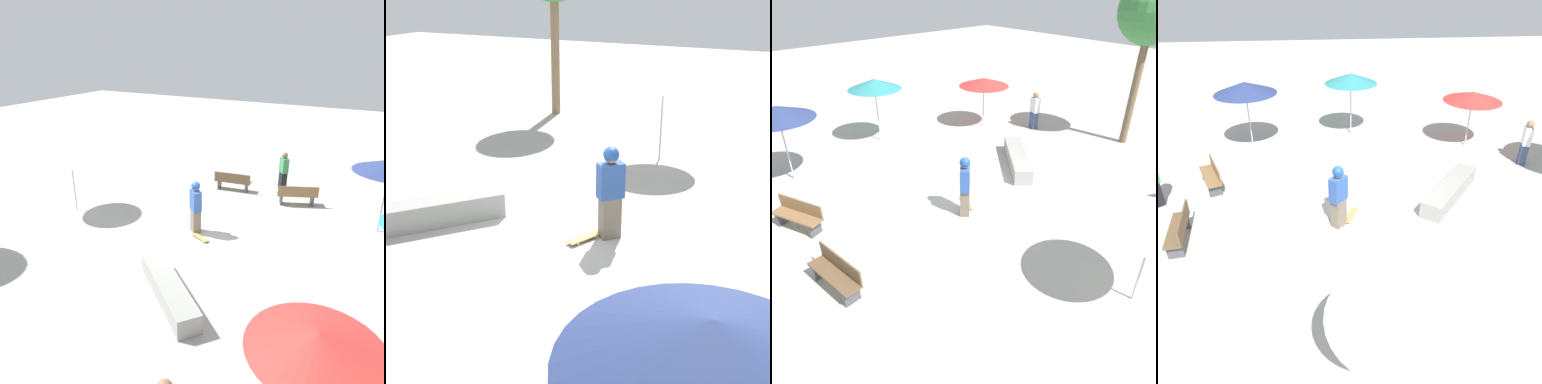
# 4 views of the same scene
# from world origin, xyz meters

# --- Properties ---
(ground_plane) EXTENTS (60.00, 60.00, 0.00)m
(ground_plane) POSITION_xyz_m (0.00, 0.00, 0.00)
(ground_plane) COLOR #B2AFA8
(skater_main) EXTENTS (0.54, 0.55, 1.88)m
(skater_main) POSITION_xyz_m (0.78, 0.50, 1.01)
(skater_main) COLOR #726656
(skater_main) RESTS_ON ground_plane
(skateboard) EXTENTS (0.52, 0.81, 0.07)m
(skateboard) POSITION_xyz_m (0.41, 0.14, 0.06)
(skateboard) COLOR #B7844C
(skateboard) RESTS_ON ground_plane
(concrete_ledge) EXTENTS (2.43, 2.74, 0.54)m
(concrete_ledge) POSITION_xyz_m (-2.80, -0.60, 0.27)
(concrete_ledge) COLOR gray
(concrete_ledge) RESTS_ON ground_plane
(bench_near) EXTENTS (0.64, 1.64, 0.85)m
(bench_near) POSITION_xyz_m (5.00, 0.85, 0.43)
(bench_near) COLOR #47474C
(bench_near) RESTS_ON ground_plane
(bench_far) EXTENTS (1.02, 1.65, 0.85)m
(bench_far) POSITION_xyz_m (4.78, -2.06, 0.43)
(bench_far) COLOR #47474C
(bench_far) RESTS_ON ground_plane
(shade_umbrella_white) EXTENTS (2.27, 2.27, 2.48)m
(shade_umbrella_white) POSITION_xyz_m (0.21, 5.54, 2.26)
(shade_umbrella_white) COLOR #B7B7BC
(shade_umbrella_white) RESTS_ON ground_plane
(shade_umbrella_red) EXTENTS (2.24, 2.24, 2.20)m
(shade_umbrella_red) POSITION_xyz_m (-4.78, -4.51, 2.02)
(shade_umbrella_red) COLOR #B7B7BC
(shade_umbrella_red) RESTS_ON ground_plane
(shade_umbrella_navy) EXTENTS (2.36, 2.36, 2.63)m
(shade_umbrella_navy) POSITION_xyz_m (3.86, -5.14, 2.41)
(shade_umbrella_navy) COLOR #B7B7BC
(shade_umbrella_navy) RESTS_ON ground_plane
(shade_umbrella_teal) EXTENTS (2.15, 2.15, 2.61)m
(shade_umbrella_teal) POSITION_xyz_m (-0.22, -6.13, 2.40)
(shade_umbrella_teal) COLOR #B7B7BC
(shade_umbrella_teal) RESTS_ON ground_plane
(bystander_watching) EXTENTS (0.39, 0.52, 1.67)m
(bystander_watching) POSITION_xyz_m (-6.25, -2.68, 0.84)
(bystander_watching) COLOR #38476B
(bystander_watching) RESTS_ON ground_plane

